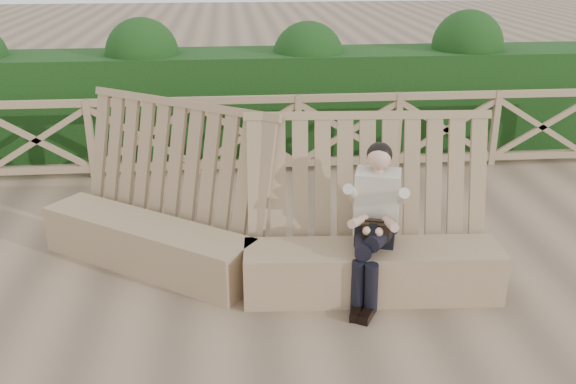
{
  "coord_description": "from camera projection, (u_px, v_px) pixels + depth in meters",
  "views": [
    {
      "loc": [
        -0.23,
        -5.13,
        3.1
      ],
      "look_at": [
        0.29,
        0.4,
        0.9
      ],
      "focal_mm": 40.0,
      "sensor_mm": 36.0,
      "label": 1
    }
  ],
  "objects": [
    {
      "name": "ground",
      "position": [
        261.0,
        300.0,
        5.91
      ],
      "size": [
        60.0,
        60.0,
        0.0
      ],
      "primitive_type": "plane",
      "color": "brown",
      "rests_on": "ground"
    },
    {
      "name": "bench",
      "position": [
        257.0,
        238.0,
        6.19
      ],
      "size": [
        4.43,
        2.17,
        1.62
      ],
      "rotation": [
        0.0,
        0.0,
        -0.33
      ],
      "color": "#8A734E",
      "rests_on": "ground"
    },
    {
      "name": "woman",
      "position": [
        375.0,
        217.0,
        5.74
      ],
      "size": [
        0.57,
        0.88,
        1.44
      ],
      "rotation": [
        0.0,
        0.0,
        -0.3
      ],
      "color": "black",
      "rests_on": "ground"
    },
    {
      "name": "guardrail",
      "position": [
        247.0,
        135.0,
        8.95
      ],
      "size": [
        10.1,
        0.09,
        1.1
      ],
      "color": "#876A4E",
      "rests_on": "ground"
    },
    {
      "name": "hedge",
      "position": [
        244.0,
        101.0,
        9.99
      ],
      "size": [
        12.0,
        1.2,
        1.5
      ],
      "primitive_type": "cube",
      "color": "black",
      "rests_on": "ground"
    }
  ]
}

